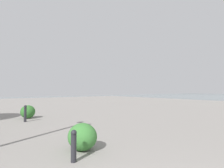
# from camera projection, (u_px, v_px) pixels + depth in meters

# --- Properties ---
(bollard_near) EXTENTS (0.13, 0.13, 0.69)m
(bollard_near) POSITION_uv_depth(u_px,v_px,m) (74.00, 145.00, 3.92)
(bollard_near) COLOR #232328
(bollard_near) RESTS_ON ground
(bollard_mid) EXTENTS (0.13, 0.13, 0.81)m
(bollard_mid) POSITION_uv_depth(u_px,v_px,m) (25.00, 113.00, 8.79)
(bollard_mid) COLOR #232328
(bollard_mid) RESTS_ON ground
(shrub_low) EXTENTS (0.83, 0.75, 0.71)m
(shrub_low) POSITION_uv_depth(u_px,v_px,m) (28.00, 112.00, 9.88)
(shrub_low) COLOR #2D6628
(shrub_low) RESTS_ON ground
(shrub_round) EXTENTS (0.81, 0.73, 0.69)m
(shrub_round) POSITION_uv_depth(u_px,v_px,m) (82.00, 137.00, 4.68)
(shrub_round) COLOR #387533
(shrub_round) RESTS_ON ground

